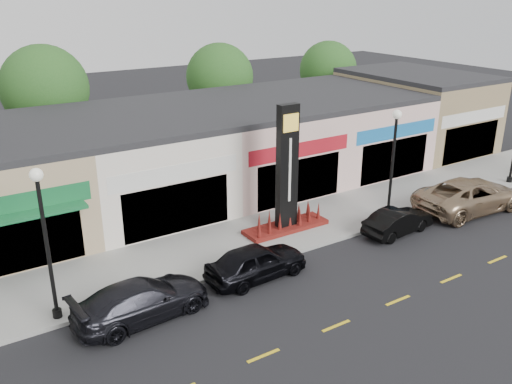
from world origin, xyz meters
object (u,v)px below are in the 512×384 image
car_black_sedan (256,262)px  car_gold_suv (469,195)px  lamp_west_near (45,230)px  car_dark_sedan (142,300)px  pylon_sign (287,187)px  lamp_east_near (393,154)px  car_black_conv (398,221)px

car_black_sedan → car_gold_suv: size_ratio=0.69×
car_black_sedan → car_gold_suv: 13.10m
lamp_west_near → car_dark_sedan: bearing=-29.1°
pylon_sign → car_dark_sedan: (-8.42, -3.13, -1.56)m
lamp_west_near → car_dark_sedan: size_ratio=1.11×
lamp_east_near → pylon_sign: (-5.00, 1.70, -1.20)m
car_black_conv → car_gold_suv: bearing=-94.3°
car_black_sedan → car_dark_sedan: bearing=89.8°
car_dark_sedan → car_black_sedan: bearing=-93.0°
car_black_conv → lamp_east_near: bearing=-31.8°
lamp_east_near → car_black_sedan: 9.06m
lamp_west_near → lamp_east_near: (16.00, 0.00, 0.00)m
car_black_conv → car_gold_suv: (5.22, 0.02, 0.23)m
pylon_sign → car_black_conv: size_ratio=1.61×
pylon_sign → car_black_conv: bearing=-34.4°
lamp_west_near → lamp_east_near: same height
lamp_west_near → car_black_sedan: size_ratio=1.29×
lamp_west_near → car_gold_suv: size_ratio=0.90×
lamp_west_near → car_gold_suv: (20.56, -1.26, -2.63)m
lamp_east_near → car_dark_sedan: (-13.42, -1.44, -2.76)m
car_gold_suv → car_dark_sedan: bearing=94.0°
lamp_west_near → car_black_conv: size_ratio=1.47×
car_black_sedan → pylon_sign: bearing=-53.1°
pylon_sign → car_black_sedan: size_ratio=1.42×
car_black_conv → car_gold_suv: size_ratio=0.61×
lamp_east_near → lamp_west_near: bearing=180.0°
lamp_east_near → car_dark_sedan: size_ratio=1.11×
lamp_east_near → car_black_sedan: bearing=-171.8°
car_dark_sedan → pylon_sign: bearing=-75.1°
car_dark_sedan → car_black_conv: size_ratio=1.32×
lamp_west_near → car_black_conv: (15.34, -1.28, -2.86)m
car_black_conv → lamp_west_near: bearing=80.6°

